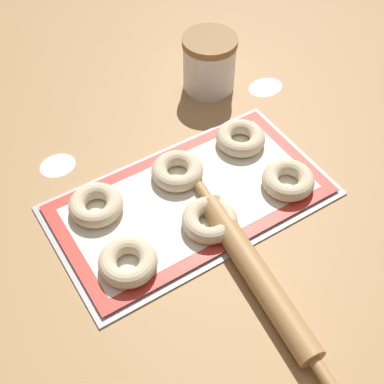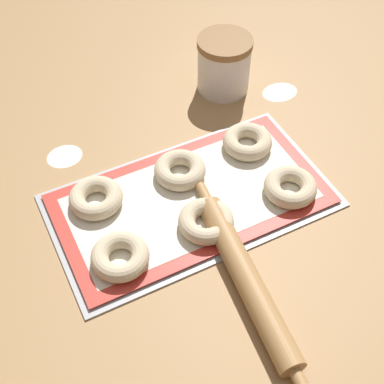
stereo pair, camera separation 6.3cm
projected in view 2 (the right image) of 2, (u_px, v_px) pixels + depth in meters
name	position (u px, v px, depth m)	size (l,w,h in m)	color
ground_plane	(194.00, 206.00, 1.04)	(2.80, 2.80, 0.00)	#A87F51
baking_tray	(192.00, 200.00, 1.04)	(0.54, 0.30, 0.01)	#B2B5BA
baking_mat	(192.00, 198.00, 1.04)	(0.52, 0.27, 0.00)	red
bagel_front_left	(120.00, 256.00, 0.93)	(0.10, 0.10, 0.03)	beige
bagel_front_center	(206.00, 221.00, 0.98)	(0.10, 0.10, 0.03)	beige
bagel_front_right	(290.00, 187.00, 1.03)	(0.10, 0.10, 0.03)	beige
bagel_back_left	(96.00, 198.00, 1.01)	(0.10, 0.10, 0.03)	beige
bagel_back_center	(180.00, 170.00, 1.06)	(0.10, 0.10, 0.03)	beige
bagel_back_right	(247.00, 142.00, 1.11)	(0.10, 0.10, 0.03)	beige
flour_canister	(224.00, 64.00, 1.22)	(0.12, 0.12, 0.13)	white
rolling_pin	(247.00, 278.00, 0.91)	(0.08, 0.44, 0.05)	#AD7F4C
flour_patch_near	(64.00, 156.00, 1.12)	(0.08, 0.07, 0.00)	white
flour_patch_far	(280.00, 92.00, 1.26)	(0.09, 0.07, 0.00)	white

